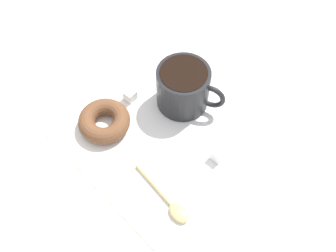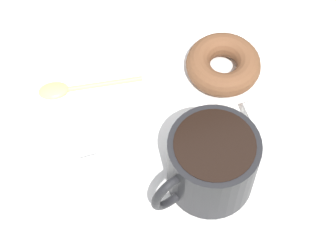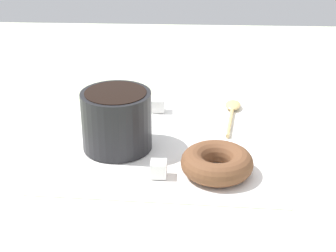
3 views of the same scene
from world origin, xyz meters
TOP-DOWN VIEW (x-y plane):
  - ground_plane at (0.00, 0.00)cm, footprint 120.00×120.00cm
  - napkin at (1.12, -0.15)cm, footprint 32.62×32.62cm
  - coffee_cup at (7.90, 2.33)cm, footprint 9.34×12.13cm
  - donut at (-5.38, 8.89)cm, footprint 9.04×9.04cm
  - spoon at (-8.35, -9.75)cm, footprint 3.05×12.56cm
  - sugar_cube at (3.09, -9.63)cm, footprint 1.95×1.95cm
  - sugar_cube_extra at (1.80, 9.90)cm, footprint 1.97×1.97cm

SIDE VIEW (x-z plane):
  - ground_plane at x=0.00cm, z-range -2.00..0.00cm
  - napkin at x=1.12cm, z-range 0.00..0.30cm
  - spoon at x=-8.35cm, z-range 0.25..1.15cm
  - sugar_cube at x=3.09cm, z-range 0.30..2.25cm
  - sugar_cube_extra at x=1.80cm, z-range 0.30..2.27cm
  - donut at x=-5.38cm, z-range 0.30..3.23cm
  - coffee_cup at x=7.90cm, z-range 0.45..8.46cm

